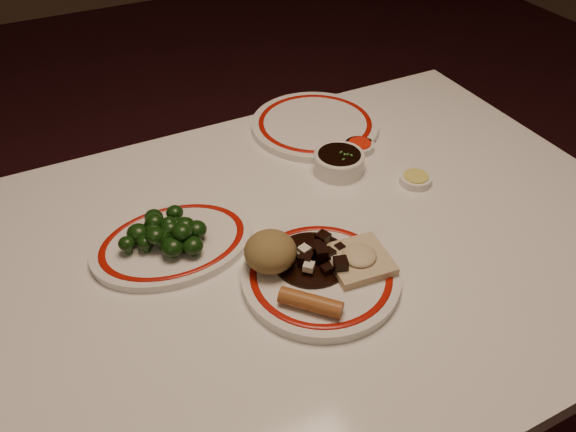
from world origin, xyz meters
The scene contains 12 objects.
dining_table centered at (0.00, 0.00, 0.66)m, with size 1.20×0.90×0.75m.
main_plate centered at (-0.06, -0.10, 0.76)m, with size 0.30×0.30×0.02m.
rice_mound centered at (-0.13, -0.04, 0.80)m, with size 0.09×0.09×0.06m, color olive.
spring_roll centered at (-0.12, -0.16, 0.78)m, with size 0.03×0.03×0.10m, color #A05C27.
fried_wonton centered at (0.00, -0.11, 0.78)m, with size 0.11×0.11×0.03m.
stirfry_heap centered at (-0.06, -0.07, 0.78)m, with size 0.13×0.13×0.03m.
broccoli_plate centered at (-0.26, 0.09, 0.76)m, with size 0.29×0.26×0.02m.
broccoli_pile centered at (-0.26, 0.09, 0.79)m, with size 0.15×0.13×0.05m.
soy_bowl centered at (0.12, 0.16, 0.77)m, with size 0.10×0.10×0.04m.
sweet_sour_dish centered at (0.20, 0.21, 0.76)m, with size 0.06×0.06×0.02m.
mustard_dish centered at (0.24, 0.05, 0.76)m, with size 0.06×0.06×0.02m.
far_plate centered at (0.16, 0.33, 0.76)m, with size 0.32×0.32×0.02m.
Camera 1 is at (-0.40, -0.65, 1.43)m, focal length 35.00 mm.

